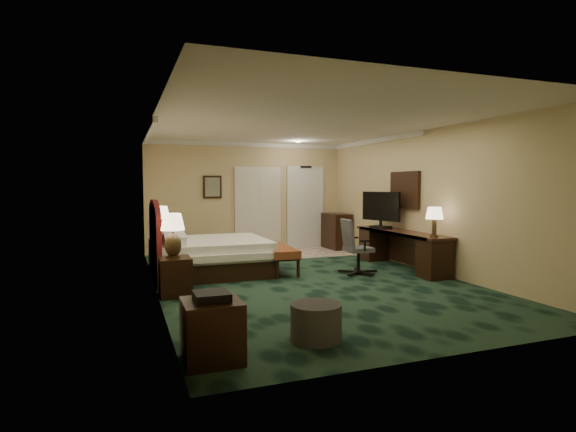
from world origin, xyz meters
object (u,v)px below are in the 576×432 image
object	(u,v)px
bed	(212,256)
side_table	(212,331)
nightstand_near	(175,277)
minibar	(336,231)
tv	(381,210)
lamp_near	(173,236)
desk	(401,250)
ottoman	(316,322)
lamp_far	(161,223)
nightstand_far	(160,253)
desk_chair	(359,247)
bed_bench	(276,259)

from	to	relation	value
bed	side_table	bearing A→B (deg)	-100.80
bed	side_table	xyz separation A→B (m)	(-0.80, -4.21, -0.03)
nightstand_near	minibar	distance (m)	5.73
nightstand_near	tv	xyz separation A→B (m)	(4.41, 1.40, 0.84)
lamp_near	desk	distance (m)	4.57
ottoman	lamp_near	bearing A→B (deg)	116.09
bed	minibar	world-z (taller)	minibar
tv	ottoman	bearing A→B (deg)	-145.97
lamp_far	side_table	xyz separation A→B (m)	(0.04, -5.24, -0.60)
nightstand_far	tv	size ratio (longest dim) A/B	0.55
bed	desk_chair	size ratio (longest dim) A/B	1.95
tv	desk_chair	size ratio (longest dim) A/B	0.96
ottoman	desk_chair	distance (m)	3.68
side_table	desk_chair	world-z (taller)	desk_chair
desk	bed	bearing A→B (deg)	167.37
ottoman	lamp_far	bearing A→B (deg)	103.21
ottoman	desk_chair	bearing A→B (deg)	53.79
side_table	desk	distance (m)	5.57
nightstand_near	lamp_near	distance (m)	0.62
nightstand_far	bed_bench	xyz separation A→B (m)	(2.02, -1.37, -0.03)
lamp_far	lamp_near	bearing A→B (deg)	-90.68
side_table	desk	bearing A→B (deg)	37.64
bed	desk_chair	bearing A→B (deg)	-23.05
bed	bed_bench	size ratio (longest dim) A/B	1.39
bed	nightstand_near	distance (m)	1.74
lamp_far	tv	distance (m)	4.55
bed	bed_bench	world-z (taller)	bed
nightstand_near	desk	bearing A→B (deg)	9.12
nightstand_near	tv	distance (m)	4.70
ottoman	desk	world-z (taller)	desk
lamp_far	bed_bench	size ratio (longest dim) A/B	0.47
nightstand_near	nightstand_far	world-z (taller)	nightstand_near
tv	minibar	size ratio (longest dim) A/B	1.08
lamp_near	desk_chair	xyz separation A→B (m)	(3.38, 0.47, -0.39)
desk_chair	tv	bearing A→B (deg)	44.28
ottoman	desk_chair	size ratio (longest dim) A/B	0.53
desk	tv	distance (m)	1.02
desk	lamp_far	bearing A→B (deg)	157.54
bed_bench	tv	size ratio (longest dim) A/B	1.46
bed_bench	minibar	size ratio (longest dim) A/B	1.58
nightstand_far	desk_chair	world-z (taller)	desk_chair
bed_bench	lamp_near	bearing A→B (deg)	-146.72
bed	desk_chair	xyz separation A→B (m)	(2.51, -1.07, 0.20)
bed	nightstand_far	size ratio (longest dim) A/B	3.66
lamp_near	minibar	xyz separation A→B (m)	(4.48, 3.61, -0.45)
tv	nightstand_far	bearing A→B (deg)	148.54
ottoman	desk	size ratio (longest dim) A/B	0.21
bed_bench	minibar	bearing A→B (deg)	46.53
side_table	desk_chair	size ratio (longest dim) A/B	0.56
nightstand_far	desk	distance (m)	4.84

